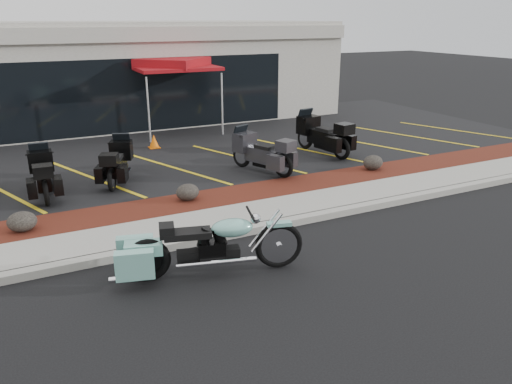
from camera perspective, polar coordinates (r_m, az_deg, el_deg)
ground at (r=9.43m, az=0.98°, el=-6.83°), size 90.00×90.00×0.00m
curb at (r=10.13m, az=-1.35°, el=-4.43°), size 24.00×0.25×0.15m
sidewalk at (r=10.72m, az=-2.93°, el=-3.07°), size 24.00×1.20×0.15m
mulch_bed at (r=11.75m, az=-5.26°, el=-1.04°), size 24.00×1.20×0.16m
upper_lot at (r=16.70m, az=-12.02°, el=4.76°), size 26.00×9.60×0.15m
dealership_building at (r=22.43m, az=-16.58°, el=13.07°), size 18.00×8.16×4.00m
boulder_left at (r=10.85m, az=-25.18°, el=-3.08°), size 0.56×0.47×0.40m
boulder_mid at (r=11.59m, az=-7.83°, el=-0.02°), size 0.54×0.45×0.38m
boulder_right at (r=14.19m, az=13.22°, el=3.31°), size 0.57×0.48×0.40m
hero_cruiser at (r=8.63m, az=2.64°, el=-5.36°), size 3.26×1.56×1.11m
touring_black_front at (r=13.36m, az=-23.35°, el=2.84°), size 0.80×2.00×1.15m
touring_black_mid at (r=13.81m, az=-15.01°, el=4.24°), size 1.45×2.08×1.13m
touring_grey at (r=13.99m, az=-1.68°, el=5.25°), size 1.52×2.22×1.21m
touring_black_rear at (r=16.07m, az=5.67°, el=7.20°), size 1.22×2.35×1.30m
traffic_cone at (r=16.54m, az=-11.59°, el=5.70°), size 0.43×0.43×0.43m
popup_canopy at (r=18.63m, az=-9.49°, el=14.15°), size 3.30×3.30×2.65m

